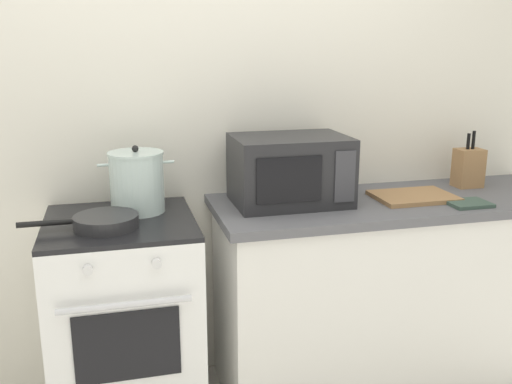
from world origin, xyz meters
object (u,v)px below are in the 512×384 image
Objects in this scene: stove at (126,323)px; cutting_board at (414,196)px; knife_block at (468,167)px; frying_pan at (104,221)px; stock_pot at (137,182)px; oven_mitt at (468,203)px; microwave at (290,170)px.

stove is 1.40m from cutting_board.
stove is 1.79m from knife_block.
frying_pan reaches higher than stove.
frying_pan is 1.38m from cutting_board.
knife_block is at bearing 4.76° from stove.
stock_pot reaches higher than frying_pan.
knife_block reaches higher than oven_mitt.
stove is at bearing -179.95° from cutting_board.
cutting_board is at bearing 0.05° from stove.
frying_pan is at bearing -176.37° from cutting_board.
stove is 0.50m from frying_pan.
stock_pot is at bearing 177.73° from microwave.
frying_pan is at bearing -172.60° from knife_block.
microwave reaches higher than knife_block.
cutting_board is (1.38, 0.09, -0.02)m from frying_pan.
stove is 1.84× the size of microwave.
frying_pan is at bearing -168.37° from microwave.
frying_pan is at bearing -123.45° from stove.
frying_pan reaches higher than oven_mitt.
stove is at bearing 173.95° from oven_mitt.
cutting_board is 0.41m from knife_block.
cutting_board reaches higher than oven_mitt.
stock_pot is 0.87× the size of cutting_board.
oven_mitt is at bearing -122.98° from knife_block.
microwave reaches higher than cutting_board.
stock_pot reaches higher than oven_mitt.
knife_block reaches higher than stove.
cutting_board is at bearing -7.74° from microwave.
frying_pan is 1.61× the size of knife_block.
stock_pot is at bearing 52.07° from stove.
cutting_board is (1.24, -0.10, -0.12)m from stock_pot.
microwave is 1.39× the size of cutting_board.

